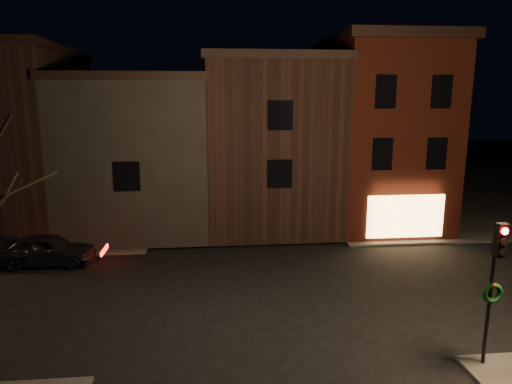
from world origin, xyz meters
TOP-DOWN VIEW (x-y plane):
  - ground at (0.00, 0.00)m, footprint 120.00×120.00m
  - sidewalk_far_right at (20.00, 20.00)m, footprint 30.00×30.00m
  - corner_building at (8.00, 9.47)m, footprint 6.50×8.50m
  - row_building_a at (1.50, 10.50)m, footprint 7.30×10.30m
  - row_building_b at (-5.75, 10.50)m, footprint 7.80×10.30m
  - row_building_c at (-13.00, 10.50)m, footprint 7.30×10.30m
  - traffic_signal at (5.60, -5.51)m, footprint 0.58×0.38m
  - parked_car_a at (-9.16, 4.00)m, footprint 4.24×1.86m

SIDE VIEW (x-z plane):
  - ground at x=0.00m, z-range 0.00..0.00m
  - sidewalk_far_right at x=20.00m, z-range 0.00..0.12m
  - parked_car_a at x=-9.16m, z-range 0.00..1.42m
  - traffic_signal at x=5.60m, z-range 0.78..4.83m
  - row_building_b at x=-5.75m, z-range 0.13..8.53m
  - row_building_a at x=1.50m, z-range 0.13..9.53m
  - row_building_c at x=-13.00m, z-range 0.13..10.03m
  - corner_building at x=8.00m, z-range 0.15..10.65m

